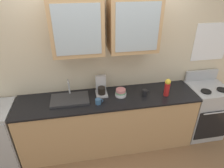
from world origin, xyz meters
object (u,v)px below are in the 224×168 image
at_px(bowl_stack, 121,93).
at_px(coffee_maker, 101,88).
at_px(sink_faucet, 70,99).
at_px(cup_near_bowls, 145,92).
at_px(vase, 167,87).
at_px(stove_range, 203,110).
at_px(cup_near_sink, 98,101).

bearing_deg(bowl_stack, coffee_maker, 159.36).
relative_size(sink_faucet, cup_near_bowls, 4.91).
bearing_deg(bowl_stack, vase, -9.06).
bearing_deg(stove_range, cup_near_bowls, -178.88).
bearing_deg(cup_near_sink, cup_near_bowls, 8.01).
xyz_separation_m(sink_faucet, cup_near_bowls, (1.11, -0.07, 0.02)).
distance_m(vase, cup_near_sink, 1.04).
distance_m(bowl_stack, vase, 0.69).
relative_size(sink_faucet, cup_near_sink, 4.80).
bearing_deg(cup_near_bowls, sink_faucet, 176.63).
height_order(stove_range, bowl_stack, stove_range).
xyz_separation_m(sink_faucet, vase, (1.43, -0.13, 0.12)).
height_order(sink_faucet, cup_near_sink, sink_faucet).
distance_m(stove_range, cup_near_sink, 1.89).
height_order(stove_range, cup_near_bowls, stove_range).
bearing_deg(coffee_maker, cup_near_bowls, -13.45).
relative_size(bowl_stack, vase, 0.61).
xyz_separation_m(sink_faucet, coffee_maker, (0.47, 0.09, 0.09)).
relative_size(vase, cup_near_bowls, 2.47).
xyz_separation_m(cup_near_bowls, coffee_maker, (-0.64, 0.15, 0.06)).
bearing_deg(sink_faucet, cup_near_sink, -22.78).
bearing_deg(stove_range, cup_near_sink, -176.15).
bearing_deg(cup_near_sink, bowl_stack, 22.69).
height_order(cup_near_sink, coffee_maker, coffee_maker).
bearing_deg(cup_near_sink, sink_faucet, 157.22).
bearing_deg(coffee_maker, bowl_stack, -20.64).
bearing_deg(coffee_maker, cup_near_sink, -106.72).
height_order(cup_near_sink, cup_near_bowls, cup_near_bowls).
xyz_separation_m(cup_near_sink, coffee_maker, (0.08, 0.25, 0.07)).
bearing_deg(vase, stove_range, 5.94).
distance_m(bowl_stack, cup_near_sink, 0.39).
relative_size(stove_range, sink_faucet, 2.02).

